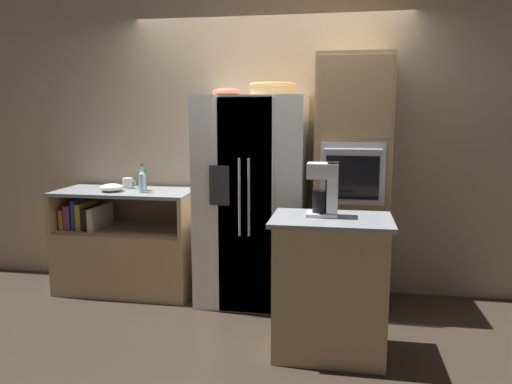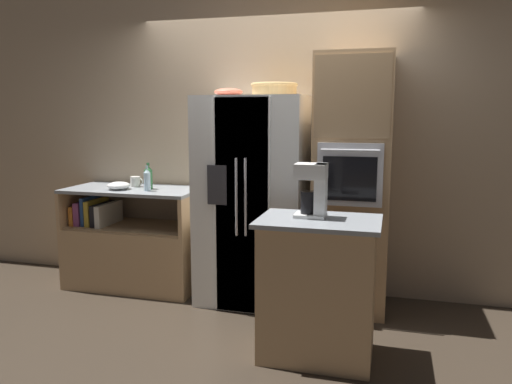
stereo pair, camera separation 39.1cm
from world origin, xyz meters
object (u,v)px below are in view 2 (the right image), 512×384
(refrigerator, at_px, (254,200))
(bottle_short, at_px, (147,180))
(fruit_bowl, at_px, (229,92))
(bottle_tall, at_px, (148,177))
(wicker_basket, at_px, (274,89))
(mixing_bowl, at_px, (119,186))
(mug, at_px, (136,182))
(coffee_maker, at_px, (314,188))
(wall_oven, at_px, (353,184))

(refrigerator, bearing_deg, bottle_short, -175.54)
(bottle_short, bearing_deg, fruit_bowl, 5.96)
(bottle_tall, height_order, bottle_short, bottle_tall)
(wicker_basket, height_order, bottle_tall, wicker_basket)
(fruit_bowl, bearing_deg, mixing_bowl, -176.39)
(refrigerator, distance_m, mug, 1.22)
(fruit_bowl, bearing_deg, mug, 172.45)
(coffee_maker, bearing_deg, mixing_bowl, 157.58)
(bottle_short, xyz_separation_m, coffee_maker, (1.63, -0.78, 0.10))
(fruit_bowl, bearing_deg, wall_oven, 2.49)
(wicker_basket, height_order, bottle_short, wicker_basket)
(wicker_basket, bearing_deg, wall_oven, -3.34)
(wicker_basket, bearing_deg, bottle_short, -171.74)
(refrigerator, xyz_separation_m, mixing_bowl, (-1.27, -0.06, 0.09))
(wall_oven, height_order, bottle_tall, wall_oven)
(bottle_short, height_order, mug, bottle_short)
(refrigerator, height_order, fruit_bowl, fruit_bowl)
(coffee_maker, bearing_deg, bottle_short, 154.34)
(bottle_tall, xyz_separation_m, mixing_bowl, (-0.25, -0.10, -0.07))
(wall_oven, relative_size, wicker_basket, 5.29)
(mug, bearing_deg, wicker_basket, -1.87)
(wall_oven, distance_m, mixing_bowl, 2.11)
(fruit_bowl, height_order, mug, fruit_bowl)
(refrigerator, height_order, wicker_basket, wicker_basket)
(bottle_short, xyz_separation_m, mixing_bowl, (-0.30, 0.01, -0.07))
(refrigerator, height_order, wall_oven, wall_oven)
(refrigerator, height_order, mixing_bowl, refrigerator)
(bottle_tall, relative_size, bottle_short, 1.06)
(bottle_short, distance_m, mug, 0.32)
(bottle_tall, bearing_deg, mug, 152.67)
(wall_oven, height_order, wicker_basket, wall_oven)
(bottle_short, bearing_deg, bottle_tall, 112.11)
(wicker_basket, distance_m, mug, 1.61)
(refrigerator, distance_m, wall_oven, 0.85)
(refrigerator, relative_size, mug, 13.79)
(mixing_bowl, bearing_deg, fruit_bowl, 3.61)
(wicker_basket, distance_m, bottle_short, 1.39)
(fruit_bowl, relative_size, mug, 1.89)
(mug, height_order, mixing_bowl, mug)
(wicker_basket, height_order, mixing_bowl, wicker_basket)
(fruit_bowl, bearing_deg, bottle_short, -174.04)
(refrigerator, relative_size, coffee_maker, 4.96)
(wall_oven, relative_size, mixing_bowl, 10.02)
(fruit_bowl, distance_m, mug, 1.29)
(wall_oven, bearing_deg, coffee_maker, -101.28)
(wicker_basket, distance_m, coffee_maker, 1.27)
(fruit_bowl, xyz_separation_m, coffee_maker, (0.88, -0.86, -0.66))
(mixing_bowl, relative_size, coffee_maker, 0.59)
(wall_oven, bearing_deg, fruit_bowl, -177.51)
(bottle_short, xyz_separation_m, mug, (-0.23, 0.21, -0.05))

